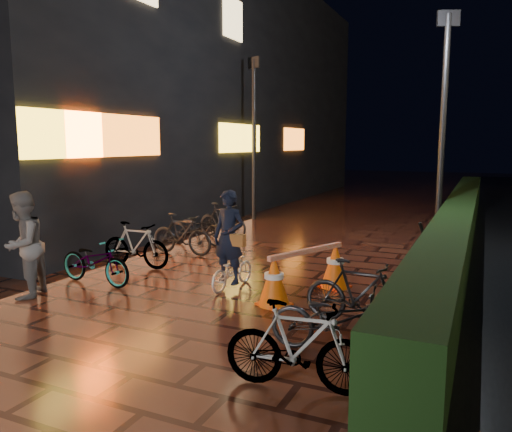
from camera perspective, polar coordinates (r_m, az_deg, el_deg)
The scene contains 11 objects.
ground at distance 7.23m, azimuth -9.07°, elevation -11.45°, with size 80.00×80.00×0.00m, color #381911.
hedge at distance 13.78m, azimuth 22.26°, elevation -0.38°, with size 0.70×20.00×1.00m, color black.
bystander_person at distance 8.68m, azimuth -25.12°, elevation -3.02°, with size 0.82×0.64×1.69m, color #565659.
storefront_block at distance 21.80m, azimuth -13.50°, elevation 13.51°, with size 12.09×22.00×9.00m.
lamp_post_hedge at distance 13.07m, azimuth 20.61°, elevation 10.45°, with size 0.52×0.28×5.53m.
lamp_post_sf at distance 16.02m, azimuth -0.22°, elevation 9.62°, with size 0.48×0.25×5.09m.
cyclist at distance 8.37m, azimuth -2.94°, elevation -4.18°, with size 0.62×1.21×1.67m.
traffic_barrier at distance 8.08m, azimuth 5.79°, elevation -6.41°, with size 1.13×1.87×0.78m.
cart_assembly at distance 10.29m, azimuth 19.82°, elevation -3.12°, with size 0.65×0.55×0.94m.
parked_bikes_storefront at distance 11.00m, azimuth -9.65°, elevation -2.29°, with size 1.80×5.38×0.90m.
parked_bikes_hedge at distance 5.95m, azimuth 8.90°, elevation -11.39°, with size 1.68×2.57×0.90m.
Camera 1 is at (3.82, -5.64, 2.43)m, focal length 35.00 mm.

